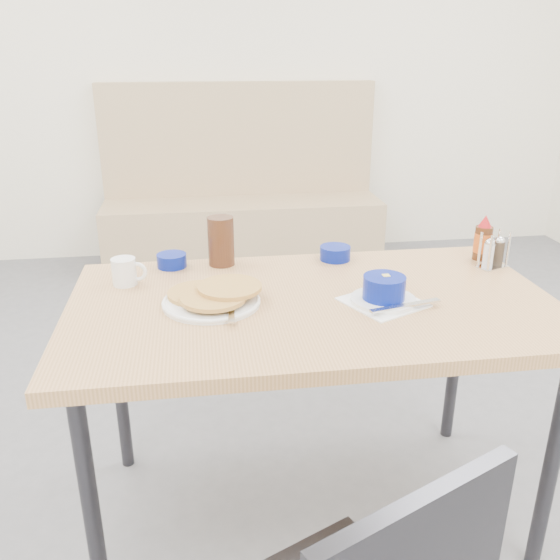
{
  "coord_description": "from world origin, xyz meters",
  "views": [
    {
      "loc": [
        -0.32,
        -1.29,
        1.44
      ],
      "look_at": [
        -0.09,
        0.27,
        0.82
      ],
      "focal_mm": 38.0,
      "sensor_mm": 36.0,
      "label": 1
    }
  ],
  "objects": [
    {
      "name": "sugar_wrapper",
      "position": [
        -0.25,
        0.35,
        0.76
      ],
      "size": [
        0.05,
        0.04,
        0.0
      ],
      "primitive_type": "cube",
      "rotation": [
        0.0,
        0.0,
        0.65
      ],
      "color": "#E2504B",
      "rests_on": "dining_table"
    },
    {
      "name": "creamer_bowl",
      "position": [
        -0.41,
        0.59,
        0.78
      ],
      "size": [
        0.1,
        0.1,
        0.04
      ],
      "rotation": [
        0.0,
        0.0,
        0.23
      ],
      "color": "navy",
      "rests_on": "dining_table"
    },
    {
      "name": "syrup_bottle",
      "position": [
        0.64,
        0.51,
        0.83
      ],
      "size": [
        0.06,
        0.06,
        0.16
      ],
      "rotation": [
        0.0,
        0.0,
        0.31
      ],
      "color": "#47230F",
      "rests_on": "dining_table"
    },
    {
      "name": "butter_bowl",
      "position": [
        0.14,
        0.58,
        0.78
      ],
      "size": [
        0.1,
        0.1,
        0.05
      ],
      "rotation": [
        0.0,
        0.0,
        0.19
      ],
      "color": "navy",
      "rests_on": "dining_table"
    },
    {
      "name": "condiment_caddy",
      "position": [
        0.64,
        0.43,
        0.8
      ],
      "size": [
        0.11,
        0.09,
        0.12
      ],
      "rotation": [
        0.0,
        0.0,
        0.36
      ],
      "color": "silver",
      "rests_on": "dining_table"
    },
    {
      "name": "pancake_plate",
      "position": [
        -0.29,
        0.26,
        0.78
      ],
      "size": [
        0.28,
        0.3,
        0.05
      ],
      "rotation": [
        0.0,
        0.0,
        -0.38
      ],
      "color": "white",
      "rests_on": "dining_table"
    },
    {
      "name": "dining_table",
      "position": [
        0.0,
        0.25,
        0.7
      ],
      "size": [
        1.4,
        0.8,
        0.76
      ],
      "color": "tan",
      "rests_on": "ground"
    },
    {
      "name": "amber_tumbler",
      "position": [
        -0.25,
        0.59,
        0.84
      ],
      "size": [
        0.1,
        0.1,
        0.16
      ],
      "primitive_type": "cylinder",
      "rotation": [
        0.0,
        0.0,
        -0.18
      ],
      "color": "#3F2214",
      "rests_on": "dining_table"
    },
    {
      "name": "booth_bench",
      "position": [
        0.0,
        2.78,
        0.35
      ],
      "size": [
        1.9,
        0.56,
        1.22
      ],
      "color": "tan",
      "rests_on": "ground"
    },
    {
      "name": "wall_back",
      "position": [
        0.0,
        2.97,
        1.4
      ],
      "size": [
        5.0,
        0.06,
        2.8
      ],
      "primitive_type": "cube",
      "color": "white",
      "rests_on": "ground"
    },
    {
      "name": "coffee_mug",
      "position": [
        -0.55,
        0.45,
        0.8
      ],
      "size": [
        0.11,
        0.07,
        0.08
      ],
      "rotation": [
        0.0,
        0.0,
        -0.19
      ],
      "color": "white",
      "rests_on": "dining_table"
    },
    {
      "name": "grits_setting",
      "position": [
        0.19,
        0.2,
        0.8
      ],
      "size": [
        0.28,
        0.26,
        0.08
      ],
      "rotation": [
        0.0,
        0.0,
        0.45
      ],
      "color": "white",
      "rests_on": "dining_table"
    }
  ]
}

